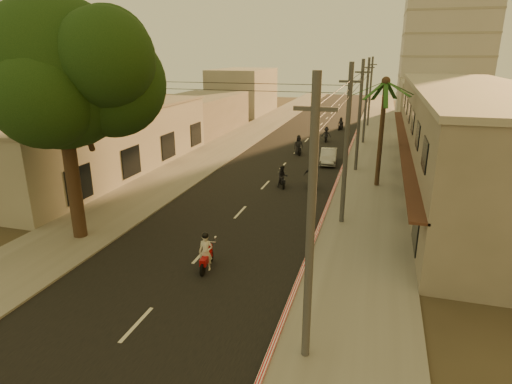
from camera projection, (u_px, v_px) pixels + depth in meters
ground at (184, 273)px, 19.22m from camera, size 160.00×160.00×0.00m
road at (283, 166)px, 37.46m from camera, size 10.00×140.00×0.02m
sidewalk_right at (371, 171)px, 35.45m from camera, size 5.00×140.00×0.12m
sidewalk_left at (204, 159)px, 39.45m from camera, size 5.00×140.00×0.12m
curb_stripe at (335, 186)px, 31.51m from camera, size 0.20×60.00×0.20m
shophouse_row at (467, 137)px, 30.79m from camera, size 8.80×34.20×7.30m
left_building at (100, 141)px, 34.91m from camera, size 8.20×24.20×5.20m
distant_tower at (448, 20)px, 61.72m from camera, size 12.10×12.10×28.00m
broadleaf_tree at (67, 74)px, 20.31m from camera, size 9.60×8.70×12.10m
palm_tree at (385, 88)px, 29.47m from camera, size 5.00×5.00×8.20m
utility_poles at (361, 91)px, 33.79m from camera, size 1.20×48.26×9.00m
filler_right at (431, 105)px, 55.62m from camera, size 8.00×14.00×6.00m
filler_left_near at (199, 114)px, 53.30m from camera, size 8.00×14.00×4.40m
filler_left_far at (243, 91)px, 69.32m from camera, size 8.00×14.00×7.00m
scooter_red at (206, 253)px, 19.29m from camera, size 0.78×1.89×1.86m
scooter_mid_a at (282, 177)px, 31.29m from camera, size 1.18×1.63×1.68m
scooter_mid_b at (311, 176)px, 31.09m from camera, size 1.23×1.99×1.97m
scooter_far_a at (298, 146)px, 41.42m from camera, size 1.26×1.86×1.92m
scooter_far_b at (326, 135)px, 47.37m from camera, size 1.10×1.75×1.72m
parked_car at (329, 156)px, 38.11m from camera, size 2.02×4.17×1.30m
scooter_far_c at (341, 124)px, 54.70m from camera, size 1.00×1.63×1.63m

